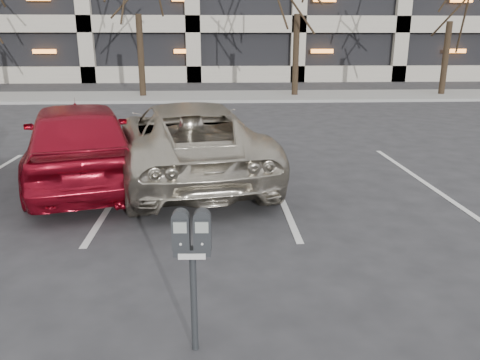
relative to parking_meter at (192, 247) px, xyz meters
The scene contains 6 objects.
ground 2.58m from the parking_meter, 92.79° to the left, with size 140.00×140.00×0.00m, color #28282B.
sidewalk 18.41m from the parking_meter, 90.36° to the left, with size 80.00×4.00×0.12m, color gray.
stall_lines 5.02m from the parking_meter, 107.91° to the left, with size 16.90×5.20×0.00m.
parking_meter is the anchor object (origin of this frame).
suv_silver 5.30m from the parking_meter, 93.47° to the left, with size 3.39×5.65×1.47m.
car_red 5.51m from the parking_meter, 114.57° to the left, with size 1.86×4.62×1.57m, color maroon.
Camera 1 is at (0.32, -5.85, 2.55)m, focal length 35.00 mm.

